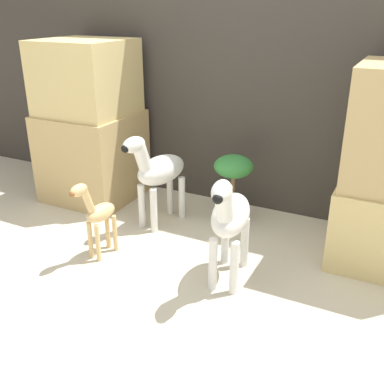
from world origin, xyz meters
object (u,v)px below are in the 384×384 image
at_px(zebra_left, 158,171).
at_px(potted_palm_front, 233,172).
at_px(zebra_right, 229,217).
at_px(giraffe_figurine, 97,214).

bearing_deg(zebra_left, potted_palm_front, 32.59).
distance_m(zebra_right, giraffe_figurine, 0.85).
bearing_deg(zebra_right, zebra_left, 147.86).
relative_size(zebra_right, zebra_left, 1.00).
height_order(zebra_right, giraffe_figurine, zebra_right).
xyz_separation_m(zebra_right, giraffe_figurine, (-0.84, -0.11, -0.11)).
xyz_separation_m(zebra_left, potted_palm_front, (0.46, 0.29, -0.03)).
relative_size(zebra_right, potted_palm_front, 1.40).
bearing_deg(giraffe_figurine, zebra_right, 7.72).
relative_size(zebra_right, giraffe_figurine, 1.31).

